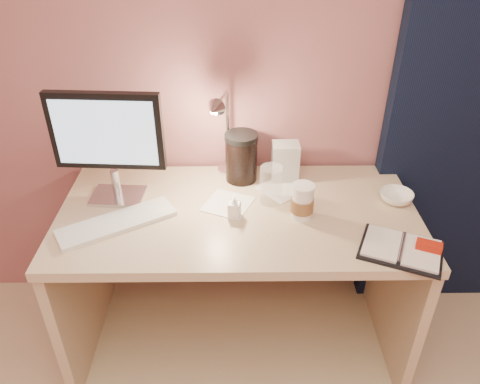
{
  "coord_description": "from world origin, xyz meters",
  "views": [
    {
      "loc": [
        -0.01,
        -0.11,
        1.79
      ],
      "look_at": [
        0.01,
        1.33,
        0.85
      ],
      "focal_mm": 35.0,
      "sensor_mm": 36.0,
      "label": 1
    }
  ],
  "objects_px": {
    "coffee_cup": "(302,202)",
    "desk_lamp": "(234,130)",
    "clear_cup": "(271,185)",
    "dark_jar": "(241,159)",
    "keyboard": "(117,223)",
    "lotion_bottle": "(234,207)",
    "monitor": "(108,138)",
    "planner": "(404,249)",
    "bowl": "(396,197)",
    "desk": "(238,244)",
    "product_box": "(285,162)"
  },
  "relations": [
    {
      "from": "coffee_cup",
      "to": "desk_lamp",
      "type": "relative_size",
      "value": 0.36
    },
    {
      "from": "clear_cup",
      "to": "dark_jar",
      "type": "bearing_deg",
      "value": 123.3
    },
    {
      "from": "keyboard",
      "to": "lotion_bottle",
      "type": "height_order",
      "value": "lotion_bottle"
    },
    {
      "from": "keyboard",
      "to": "desk_lamp",
      "type": "relative_size",
      "value": 1.1
    },
    {
      "from": "keyboard",
      "to": "desk_lamp",
      "type": "bearing_deg",
      "value": 2.58
    },
    {
      "from": "monitor",
      "to": "keyboard",
      "type": "bearing_deg",
      "value": -75.7
    },
    {
      "from": "dark_jar",
      "to": "clear_cup",
      "type": "bearing_deg",
      "value": -56.7
    },
    {
      "from": "monitor",
      "to": "lotion_bottle",
      "type": "bearing_deg",
      "value": -12.51
    },
    {
      "from": "planner",
      "to": "desk_lamp",
      "type": "xyz_separation_m",
      "value": [
        -0.59,
        0.46,
        0.24
      ]
    },
    {
      "from": "keyboard",
      "to": "planner",
      "type": "height_order",
      "value": "planner"
    },
    {
      "from": "keyboard",
      "to": "coffee_cup",
      "type": "height_order",
      "value": "coffee_cup"
    },
    {
      "from": "desk_lamp",
      "to": "dark_jar",
      "type": "bearing_deg",
      "value": 65.29
    },
    {
      "from": "monitor",
      "to": "bowl",
      "type": "bearing_deg",
      "value": 1.86
    },
    {
      "from": "desk_lamp",
      "to": "desk",
      "type": "bearing_deg",
      "value": -67.51
    },
    {
      "from": "coffee_cup",
      "to": "planner",
      "type": "bearing_deg",
      "value": -32.51
    },
    {
      "from": "coffee_cup",
      "to": "dark_jar",
      "type": "bearing_deg",
      "value": 129.02
    },
    {
      "from": "lotion_bottle",
      "to": "keyboard",
      "type": "bearing_deg",
      "value": -174.39
    },
    {
      "from": "planner",
      "to": "bowl",
      "type": "bearing_deg",
      "value": 102.01
    },
    {
      "from": "coffee_cup",
      "to": "desk_lamp",
      "type": "distance_m",
      "value": 0.4
    },
    {
      "from": "keyboard",
      "to": "desk_lamp",
      "type": "height_order",
      "value": "desk_lamp"
    },
    {
      "from": "desk",
      "to": "dark_jar",
      "type": "distance_m",
      "value": 0.36
    },
    {
      "from": "keyboard",
      "to": "bowl",
      "type": "bearing_deg",
      "value": -23.5
    },
    {
      "from": "product_box",
      "to": "lotion_bottle",
      "type": "bearing_deg",
      "value": -128.21
    },
    {
      "from": "desk_lamp",
      "to": "clear_cup",
      "type": "bearing_deg",
      "value": -28.07
    },
    {
      "from": "desk",
      "to": "keyboard",
      "type": "relative_size",
      "value": 3.21
    },
    {
      "from": "coffee_cup",
      "to": "bowl",
      "type": "bearing_deg",
      "value": 14.05
    },
    {
      "from": "dark_jar",
      "to": "product_box",
      "type": "distance_m",
      "value": 0.19
    },
    {
      "from": "coffee_cup",
      "to": "product_box",
      "type": "xyz_separation_m",
      "value": [
        -0.04,
        0.28,
        0.02
      ]
    },
    {
      "from": "bowl",
      "to": "lotion_bottle",
      "type": "bearing_deg",
      "value": -171.18
    },
    {
      "from": "coffee_cup",
      "to": "keyboard",
      "type": "bearing_deg",
      "value": -176.25
    },
    {
      "from": "desk",
      "to": "desk_lamp",
      "type": "bearing_deg",
      "value": 96.06
    },
    {
      "from": "product_box",
      "to": "desk_lamp",
      "type": "height_order",
      "value": "desk_lamp"
    },
    {
      "from": "monitor",
      "to": "clear_cup",
      "type": "height_order",
      "value": "monitor"
    },
    {
      "from": "coffee_cup",
      "to": "desk_lamp",
      "type": "height_order",
      "value": "desk_lamp"
    },
    {
      "from": "monitor",
      "to": "dark_jar",
      "type": "distance_m",
      "value": 0.55
    },
    {
      "from": "lotion_bottle",
      "to": "desk_lamp",
      "type": "bearing_deg",
      "value": 89.93
    },
    {
      "from": "coffee_cup",
      "to": "product_box",
      "type": "distance_m",
      "value": 0.28
    },
    {
      "from": "keyboard",
      "to": "desk_lamp",
      "type": "xyz_separation_m",
      "value": [
        0.44,
        0.29,
        0.24
      ]
    },
    {
      "from": "coffee_cup",
      "to": "product_box",
      "type": "relative_size",
      "value": 0.84
    },
    {
      "from": "lotion_bottle",
      "to": "desk_lamp",
      "type": "relative_size",
      "value": 0.25
    },
    {
      "from": "monitor",
      "to": "keyboard",
      "type": "relative_size",
      "value": 1.04
    },
    {
      "from": "desk",
      "to": "clear_cup",
      "type": "xyz_separation_m",
      "value": [
        0.13,
        -0.01,
        0.3
      ]
    },
    {
      "from": "dark_jar",
      "to": "desk_lamp",
      "type": "bearing_deg",
      "value": -131.14
    },
    {
      "from": "monitor",
      "to": "coffee_cup",
      "type": "height_order",
      "value": "monitor"
    },
    {
      "from": "keyboard",
      "to": "monitor",
      "type": "bearing_deg",
      "value": 69.49
    },
    {
      "from": "bowl",
      "to": "clear_cup",
      "type": "bearing_deg",
      "value": 179.25
    },
    {
      "from": "monitor",
      "to": "planner",
      "type": "bearing_deg",
      "value": -14.31
    },
    {
      "from": "desk",
      "to": "monitor",
      "type": "bearing_deg",
      "value": 177.28
    },
    {
      "from": "dark_jar",
      "to": "bowl",
      "type": "bearing_deg",
      "value": -16.36
    },
    {
      "from": "monitor",
      "to": "lotion_bottle",
      "type": "height_order",
      "value": "monitor"
    }
  ]
}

